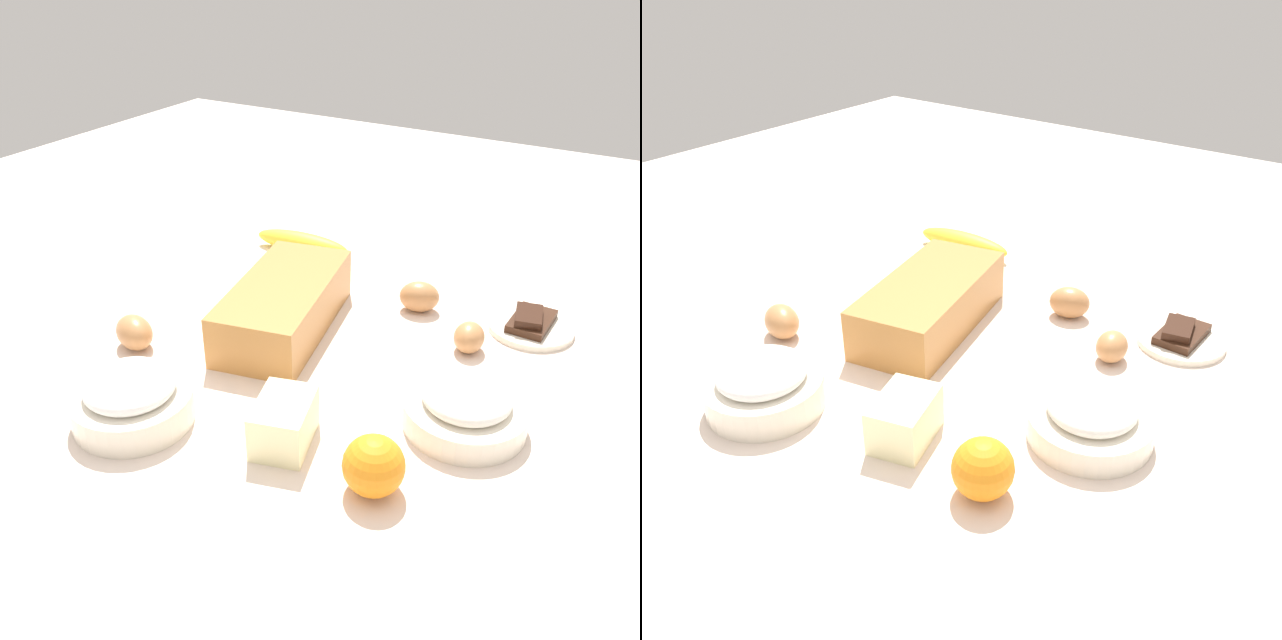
% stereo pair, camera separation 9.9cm
% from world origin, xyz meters
% --- Properties ---
extents(ground_plane, '(2.40, 2.40, 0.02)m').
position_xyz_m(ground_plane, '(0.00, 0.00, -0.01)').
color(ground_plane, beige).
extents(loaf_pan, '(0.30, 0.18, 0.08)m').
position_xyz_m(loaf_pan, '(-0.01, -0.07, 0.04)').
color(loaf_pan, '#B77A3D').
rests_on(loaf_pan, ground_plane).
extents(flour_bowl, '(0.15, 0.15, 0.06)m').
position_xyz_m(flour_bowl, '(0.08, 0.25, 0.03)').
color(flour_bowl, silver).
rests_on(flour_bowl, ground_plane).
extents(sugar_bowl, '(0.15, 0.15, 0.07)m').
position_xyz_m(sugar_bowl, '(0.27, -0.11, 0.03)').
color(sugar_bowl, silver).
rests_on(sugar_bowl, ground_plane).
extents(banana, '(0.05, 0.19, 0.04)m').
position_xyz_m(banana, '(-0.26, -0.19, 0.02)').
color(banana, yellow).
rests_on(banana, ground_plane).
extents(orange_fruit, '(0.07, 0.07, 0.07)m').
position_xyz_m(orange_fruit, '(0.23, 0.20, 0.03)').
color(orange_fruit, orange).
rests_on(orange_fruit, ground_plane).
extents(butter_block, '(0.10, 0.09, 0.06)m').
position_xyz_m(butter_block, '(0.21, 0.07, 0.03)').
color(butter_block, '#F4EDB2').
rests_on(butter_block, ground_plane).
extents(egg_near_butter, '(0.07, 0.08, 0.05)m').
position_xyz_m(egg_near_butter, '(-0.17, 0.09, 0.02)').
color(egg_near_butter, '#B77C4B').
rests_on(egg_near_butter, ground_plane).
extents(egg_beside_bowl, '(0.07, 0.08, 0.05)m').
position_xyz_m(egg_beside_bowl, '(0.14, -0.23, 0.02)').
color(egg_beside_bowl, '#B47949').
rests_on(egg_beside_bowl, ground_plane).
extents(egg_loose, '(0.06, 0.05, 0.04)m').
position_xyz_m(egg_loose, '(-0.09, 0.20, 0.02)').
color(egg_loose, '#B87C4B').
rests_on(egg_loose, ground_plane).
extents(chocolate_plate, '(0.13, 0.13, 0.03)m').
position_xyz_m(chocolate_plate, '(-0.19, 0.26, 0.01)').
color(chocolate_plate, silver).
rests_on(chocolate_plate, ground_plane).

